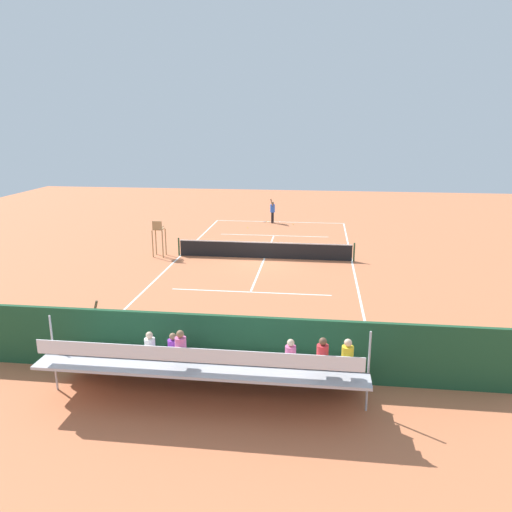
{
  "coord_description": "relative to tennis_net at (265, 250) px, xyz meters",
  "views": [
    {
      "loc": [
        -3.03,
        28.1,
        7.72
      ],
      "look_at": [
        0.0,
        4.0,
        1.2
      ],
      "focal_mm": 35.39,
      "sensor_mm": 36.0,
      "label": 1
    }
  ],
  "objects": [
    {
      "name": "backdrop_wall",
      "position": [
        0.0,
        14.0,
        0.5
      ],
      "size": [
        18.0,
        0.16,
        2.0
      ],
      "primitive_type": "cube",
      "color": "#1E4C2D",
      "rests_on": "ground"
    },
    {
      "name": "tennis_net",
      "position": [
        0.0,
        0.0,
        0.0
      ],
      "size": [
        10.3,
        0.1,
        1.07
      ],
      "color": "black",
      "rests_on": "ground"
    },
    {
      "name": "umpire_chair",
      "position": [
        6.2,
        0.32,
        0.81
      ],
      "size": [
        0.67,
        0.67,
        2.14
      ],
      "color": "#A88456",
      "rests_on": "ground"
    },
    {
      "name": "tennis_racket",
      "position": [
        0.92,
        -10.88,
        -0.49
      ],
      "size": [
        0.58,
        0.39,
        0.03
      ],
      "color": "black",
      "rests_on": "ground"
    },
    {
      "name": "bleacher_stand",
      "position": [
        -0.1,
        15.39,
        0.46
      ],
      "size": [
        9.06,
        2.4,
        2.48
      ],
      "color": "#B2B2B7",
      "rests_on": "ground"
    },
    {
      "name": "tennis_ball_far",
      "position": [
        2.18,
        -8.28,
        -0.47
      ],
      "size": [
        0.07,
        0.07,
        0.07
      ],
      "primitive_type": "sphere",
      "color": "#CCDB33",
      "rests_on": "ground"
    },
    {
      "name": "tennis_ball_near",
      "position": [
        -1.12,
        -10.0,
        -0.47
      ],
      "size": [
        0.07,
        0.07,
        0.07
      ],
      "primitive_type": "sphere",
      "color": "#CCDB33",
      "rests_on": "ground"
    },
    {
      "name": "court_line_markings",
      "position": [
        0.0,
        -0.04,
        -0.5
      ],
      "size": [
        10.1,
        22.2,
        0.01
      ],
      "color": "white",
      "rests_on": "ground"
    },
    {
      "name": "tennis_player",
      "position": [
        0.53,
        -10.53,
        0.51
      ],
      "size": [
        0.43,
        0.55,
        1.93
      ],
      "color": "black",
      "rests_on": "ground"
    },
    {
      "name": "line_judge",
      "position": [
        4.34,
        13.22,
        0.51
      ],
      "size": [
        0.4,
        0.55,
        1.93
      ],
      "color": "#232328",
      "rests_on": "ground"
    },
    {
      "name": "ground_plane",
      "position": [
        0.0,
        0.0,
        -0.5
      ],
      "size": [
        60.0,
        60.0,
        0.0
      ],
      "primitive_type": "plane",
      "color": "#CC7047"
    },
    {
      "name": "equipment_bag",
      "position": [
        -0.64,
        13.4,
        -0.32
      ],
      "size": [
        0.9,
        0.36,
        0.36
      ],
      "primitive_type": "cube",
      "color": "#334C8C",
      "rests_on": "ground"
    },
    {
      "name": "courtside_bench",
      "position": [
        -2.27,
        13.27,
        0.06
      ],
      "size": [
        1.8,
        0.4,
        0.93
      ],
      "color": "#9E754C",
      "rests_on": "ground"
    }
  ]
}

